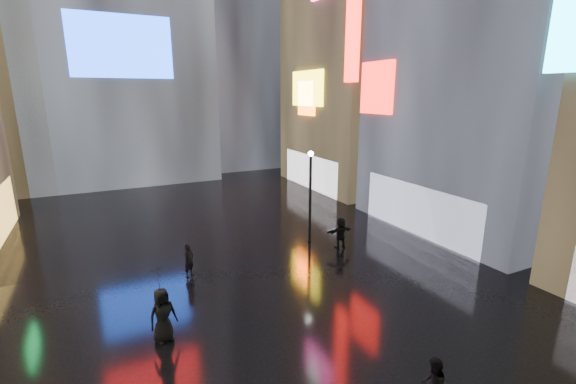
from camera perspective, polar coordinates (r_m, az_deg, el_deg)
ground at (r=21.62m, az=-9.51°, el=-8.17°), size 140.00×140.00×0.00m
building_right_far at (r=36.75m, az=10.88°, el=23.12°), size 10.28×12.00×28.00m
tower_flank_right at (r=48.32m, az=-9.11°, el=24.64°), size 12.00×12.00×34.00m
lamp_far at (r=21.46m, az=3.31°, el=0.12°), size 0.30×0.30×5.20m
pedestrian_4 at (r=14.27m, az=-18.06°, el=-16.94°), size 1.06×0.83×1.91m
pedestrian_5 at (r=21.30m, az=7.80°, el=-5.99°), size 1.59×0.52×1.71m
pedestrian_6 at (r=18.50m, az=-14.45°, el=-9.79°), size 0.68×0.64×1.56m
umbrella_2 at (r=13.63m, az=-18.51°, el=-12.02°), size 0.92×0.90×0.82m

